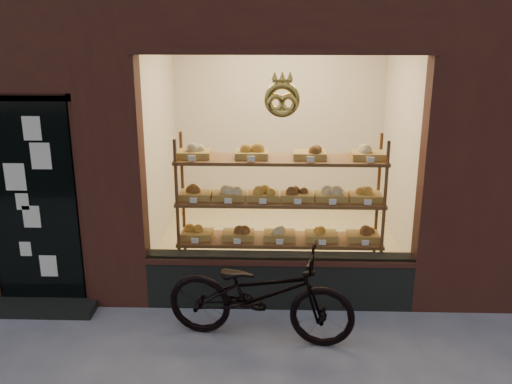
{
  "coord_description": "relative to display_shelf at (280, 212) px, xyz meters",
  "views": [
    {
      "loc": [
        0.38,
        -3.22,
        2.91
      ],
      "look_at": [
        0.21,
        2.0,
        1.27
      ],
      "focal_mm": 40.0,
      "sensor_mm": 36.0,
      "label": 1
    }
  ],
  "objects": [
    {
      "name": "bicycle",
      "position": [
        -0.18,
        -1.08,
        -0.41
      ],
      "size": [
        1.81,
        0.89,
        0.91
      ],
      "primitive_type": "imported",
      "rotation": [
        0.0,
        0.0,
        1.4
      ],
      "color": "black",
      "rests_on": "ground"
    },
    {
      "name": "display_shelf",
      "position": [
        0.0,
        0.0,
        0.0
      ],
      "size": [
        2.2,
        0.45,
        1.7
      ],
      "color": "brown",
      "rests_on": "ground"
    }
  ]
}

